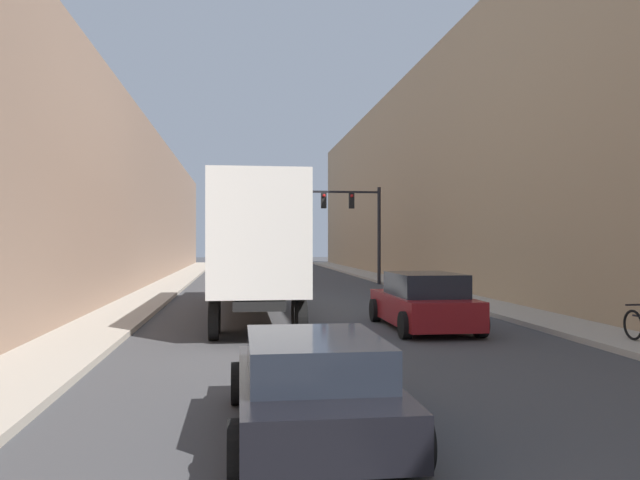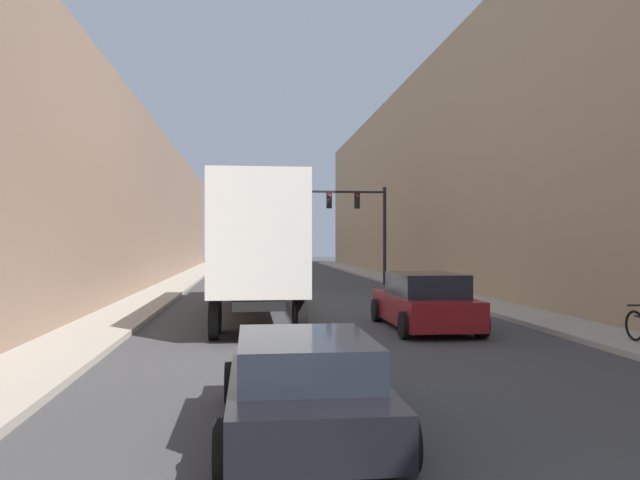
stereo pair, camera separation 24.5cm
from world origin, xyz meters
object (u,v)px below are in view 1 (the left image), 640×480
(semi_truck, at_px, (253,245))
(suv_car, at_px, (423,302))
(traffic_signal_gantry, at_px, (347,214))
(sedan_car, at_px, (313,385))

(semi_truck, distance_m, suv_car, 6.73)
(traffic_signal_gantry, bearing_deg, semi_truck, -112.53)
(suv_car, distance_m, traffic_signal_gantry, 18.72)
(traffic_signal_gantry, bearing_deg, suv_car, -93.22)
(semi_truck, relative_size, suv_car, 3.00)
(sedan_car, height_order, suv_car, suv_car)
(sedan_car, distance_m, suv_car, 10.10)
(sedan_car, relative_size, traffic_signal_gantry, 0.66)
(semi_truck, bearing_deg, traffic_signal_gantry, 67.47)
(semi_truck, bearing_deg, sedan_car, -88.02)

